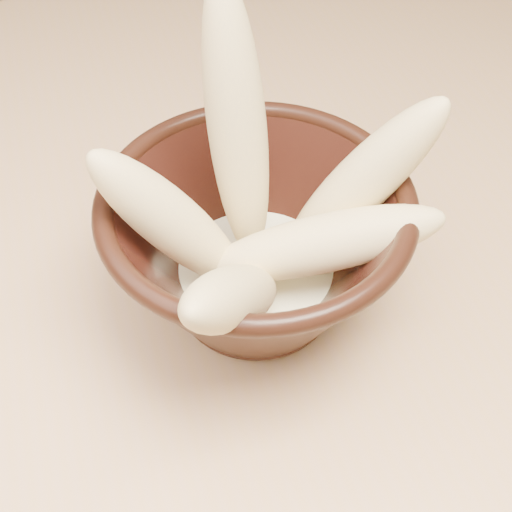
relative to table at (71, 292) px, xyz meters
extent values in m
cube|color=tan|center=(0.00, 0.00, 0.06)|extent=(1.20, 0.80, 0.04)
cylinder|color=tan|center=(0.54, 0.34, -0.32)|extent=(0.05, 0.05, 0.71)
cylinder|color=black|center=(0.14, -0.12, 0.08)|extent=(0.09, 0.09, 0.01)
cylinder|color=black|center=(0.14, -0.12, 0.11)|extent=(0.09, 0.09, 0.01)
torus|color=black|center=(0.14, -0.12, 0.19)|extent=(0.21, 0.21, 0.01)
cylinder|color=#F9F4C8|center=(0.14, -0.12, 0.12)|extent=(0.12, 0.12, 0.02)
ellipsoid|color=#F1D88E|center=(0.14, -0.08, 0.22)|extent=(0.04, 0.09, 0.20)
ellipsoid|color=#F1D88E|center=(0.08, -0.12, 0.18)|extent=(0.12, 0.06, 0.14)
ellipsoid|color=#F1D88E|center=(0.21, -0.13, 0.19)|extent=(0.13, 0.06, 0.15)
ellipsoid|color=#F1D88E|center=(0.17, -0.15, 0.17)|extent=(0.17, 0.08, 0.08)
ellipsoid|color=#F1D88E|center=(0.11, -0.18, 0.17)|extent=(0.11, 0.13, 0.13)
camera|label=1|loc=(0.04, -0.44, 0.50)|focal=50.00mm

